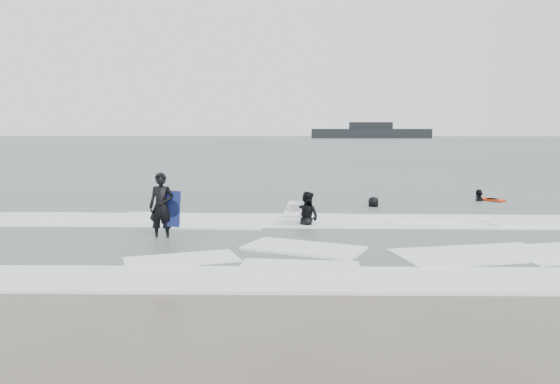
{
  "coord_description": "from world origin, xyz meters",
  "views": [
    {
      "loc": [
        0.53,
        -11.05,
        3.03
      ],
      "look_at": [
        0.0,
        5.0,
        1.1
      ],
      "focal_mm": 35.0,
      "sensor_mm": 36.0,
      "label": 1
    }
  ],
  "objects_px": {
    "surfer_right_far": "(373,208)",
    "surfer_wading": "(307,226)",
    "surfer_right_near": "(479,202)",
    "surfer_centre": "(162,240)",
    "vessel_horizon": "(371,132)"
  },
  "relations": [
    {
      "from": "surfer_centre",
      "to": "vessel_horizon",
      "type": "distance_m",
      "value": 130.28
    },
    {
      "from": "surfer_right_far",
      "to": "surfer_wading",
      "type": "bearing_deg",
      "value": 45.01
    },
    {
      "from": "surfer_right_near",
      "to": "surfer_right_far",
      "type": "xyz_separation_m",
      "value": [
        -4.5,
        -1.82,
        0.0
      ]
    },
    {
      "from": "surfer_wading",
      "to": "surfer_right_near",
      "type": "bearing_deg",
      "value": -102.77
    },
    {
      "from": "surfer_centre",
      "to": "surfer_wading",
      "type": "xyz_separation_m",
      "value": [
        3.93,
        2.1,
        0.0
      ]
    },
    {
      "from": "surfer_centre",
      "to": "surfer_right_near",
      "type": "bearing_deg",
      "value": 38.87
    },
    {
      "from": "surfer_centre",
      "to": "surfer_right_near",
      "type": "height_order",
      "value": "surfer_centre"
    },
    {
      "from": "surfer_centre",
      "to": "vessel_horizon",
      "type": "bearing_deg",
      "value": 83.54
    },
    {
      "from": "surfer_right_far",
      "to": "vessel_horizon",
      "type": "xyz_separation_m",
      "value": [
        15.95,
        122.34,
        1.54
      ]
    },
    {
      "from": "surfer_wading",
      "to": "vessel_horizon",
      "type": "xyz_separation_m",
      "value": [
        18.49,
        126.22,
        1.54
      ]
    },
    {
      "from": "surfer_wading",
      "to": "surfer_right_far",
      "type": "relative_size",
      "value": 1.03
    },
    {
      "from": "surfer_centre",
      "to": "vessel_horizon",
      "type": "height_order",
      "value": "vessel_horizon"
    },
    {
      "from": "surfer_wading",
      "to": "surfer_right_near",
      "type": "height_order",
      "value": "surfer_right_near"
    },
    {
      "from": "surfer_right_near",
      "to": "surfer_right_far",
      "type": "height_order",
      "value": "surfer_right_near"
    },
    {
      "from": "surfer_right_near",
      "to": "surfer_centre",
      "type": "bearing_deg",
      "value": -28.12
    }
  ]
}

